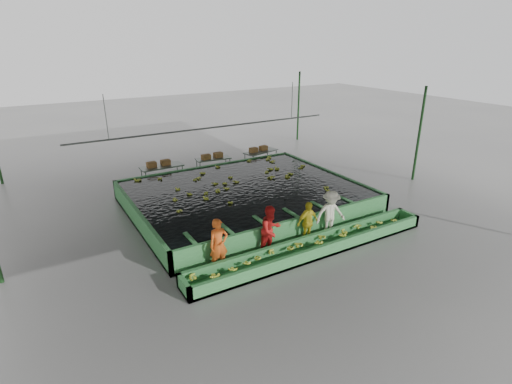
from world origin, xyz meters
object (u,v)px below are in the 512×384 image
worker_a (219,245)px  box_stack_left (159,166)px  packing_table_right (261,159)px  worker_d (330,214)px  worker_c (308,222)px  packing_table_mid (213,165)px  box_stack_right (258,151)px  sorting_trough (314,247)px  packing_table_left (162,175)px  flotation_tank (245,196)px  box_stack_mid (212,158)px  worker_b (271,230)px

worker_a → box_stack_left: bearing=85.1°
packing_table_right → worker_d: bearing=-104.6°
worker_c → packing_table_right: worker_c is taller
packing_table_mid → box_stack_right: box_stack_right is taller
sorting_trough → box_stack_right: box_stack_right is taller
worker_d → box_stack_left: size_ratio=1.52×
box_stack_left → worker_c: bearing=-73.3°
packing_table_left → box_stack_right: 5.97m
worker_a → box_stack_left: worker_a is taller
flotation_tank → packing_table_mid: flotation_tank is taller
flotation_tank → box_stack_left: 5.47m
flotation_tank → box_stack_mid: size_ratio=7.98×
worker_c → box_stack_mid: size_ratio=1.31×
flotation_tank → packing_table_left: bearing=115.9°
worker_a → packing_table_right: bearing=52.7°
worker_a → box_stack_mid: (4.09, 9.39, -0.01)m
sorting_trough → packing_table_left: packing_table_left is taller
packing_table_left → box_stack_right: size_ratio=1.83×
worker_b → box_stack_right: worker_b is taller
packing_table_left → box_stack_mid: size_ratio=1.75×
worker_c → box_stack_mid: bearing=83.6°
worker_c → packing_table_left: (-2.61, 9.10, -0.32)m
box_stack_mid → worker_a: bearing=-113.6°
flotation_tank → worker_a: size_ratio=5.52×
packing_table_right → box_stack_right: 0.50m
worker_c → box_stack_left: bearing=102.9°
worker_b → packing_table_right: worker_b is taller
worker_a → packing_table_right: size_ratio=0.85×
worker_a → worker_d: size_ratio=0.97×
packing_table_mid → box_stack_right: (2.85, -0.26, 0.52)m
sorting_trough → packing_table_mid: bearing=85.7°
worker_b → box_stack_mid: bearing=66.7°
box_stack_mid → packing_table_left: bearing=-174.5°
flotation_tank → packing_table_right: size_ratio=4.72×
packing_table_left → box_stack_left: 0.52m
packing_table_mid → box_stack_right: 2.91m
packing_table_mid → box_stack_left: box_stack_left is taller
packing_table_right → box_stack_left: (-6.21, 0.07, 0.52)m
worker_b → packing_table_left: (-0.98, 9.10, -0.42)m
packing_table_left → box_stack_mid: bearing=5.5°
sorting_trough → packing_table_left: (-2.32, 9.90, 0.25)m
flotation_tank → worker_c: worker_c is taller
worker_b → packing_table_right: (5.10, 9.09, -0.43)m
sorting_trough → worker_c: bearing=70.3°
worker_d → box_stack_mid: (-0.67, 9.39, -0.04)m
worker_c → box_stack_right: 9.73m
sorting_trough → worker_a: size_ratio=5.52×
packing_table_mid → box_stack_left: (-3.23, -0.24, 0.55)m
packing_table_left → box_stack_right: bearing=0.4°
worker_d → packing_table_mid: bearing=107.3°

